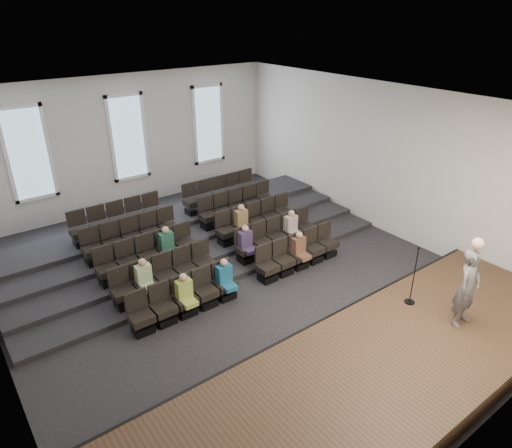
% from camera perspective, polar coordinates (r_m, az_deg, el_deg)
% --- Properties ---
extents(ground, '(14.00, 14.00, 0.00)m').
position_cam_1_polar(ground, '(13.32, -2.64, -6.92)').
color(ground, black).
rests_on(ground, ground).
extents(ceiling, '(12.00, 14.00, 0.02)m').
position_cam_1_polar(ceiling, '(11.43, -3.16, 14.76)').
color(ceiling, white).
rests_on(ceiling, ground).
extents(wall_back, '(12.00, 0.04, 5.00)m').
position_cam_1_polar(wall_back, '(18.11, -15.70, 9.79)').
color(wall_back, silver).
rests_on(wall_back, ground).
extents(wall_front, '(12.00, 0.04, 5.00)m').
position_cam_1_polar(wall_front, '(8.13, 27.07, -12.64)').
color(wall_front, silver).
rests_on(wall_front, ground).
extents(wall_right, '(0.04, 14.00, 5.00)m').
position_cam_1_polar(wall_right, '(16.10, 15.28, 7.91)').
color(wall_right, silver).
rests_on(wall_right, ground).
extents(stage, '(11.80, 3.60, 0.50)m').
position_cam_1_polar(stage, '(10.23, 14.61, -17.89)').
color(stage, '#41301C').
rests_on(stage, ground).
extents(stage_lip, '(11.80, 0.06, 0.52)m').
position_cam_1_polar(stage_lip, '(11.08, 7.42, -13.20)').
color(stage_lip, black).
rests_on(stage_lip, ground).
extents(risers, '(11.80, 4.80, 0.60)m').
position_cam_1_polar(risers, '(15.61, -9.27, -1.21)').
color(risers, black).
rests_on(risers, ground).
extents(seating_rows, '(6.80, 4.70, 1.67)m').
position_cam_1_polar(seating_rows, '(14.11, -6.25, -1.85)').
color(seating_rows, black).
rests_on(seating_rows, ground).
extents(windows, '(8.44, 0.10, 3.24)m').
position_cam_1_polar(windows, '(18.00, -15.69, 10.36)').
color(windows, white).
rests_on(windows, wall_back).
extents(audience, '(5.45, 2.64, 1.10)m').
position_cam_1_polar(audience, '(13.13, -3.50, -3.32)').
color(audience, '#98A542').
rests_on(audience, seating_rows).
extents(speaker, '(0.72, 0.49, 1.90)m').
position_cam_1_polar(speaker, '(11.35, 24.93, -7.24)').
color(speaker, '#54514F').
rests_on(speaker, stage).
extents(mic_stand, '(0.26, 0.26, 1.57)m').
position_cam_1_polar(mic_stand, '(11.87, 18.93, -7.39)').
color(mic_stand, black).
rests_on(mic_stand, stage).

